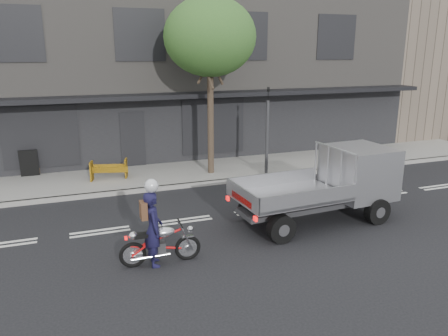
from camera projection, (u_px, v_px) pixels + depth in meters
ground at (185, 221)px, 12.78m from camera, size 80.00×80.00×0.00m
sidewalk at (154, 176)px, 17.02m from camera, size 32.00×3.20×0.15m
kerb at (162, 188)px, 15.57m from camera, size 32.00×0.20×0.15m
building_main at (125, 67)px, 21.99m from camera, size 26.00×10.00×8.00m
building_neighbour at (436, 47)px, 28.30m from camera, size 14.00×10.00×10.00m
street_tree at (210, 37)px, 15.93m from camera, size 3.40×3.40×6.74m
traffic_light_pole at (267, 136)px, 16.77m from camera, size 0.12×0.12×3.50m
motorcycle at (160, 243)px, 10.11m from camera, size 1.91×0.56×0.98m
rider at (153, 229)px, 9.96m from camera, size 0.46×0.67×1.78m
flatbed_ute at (347, 176)px, 12.81m from camera, size 4.82×2.22×2.18m
construction_barrier at (110, 170)px, 16.13m from camera, size 1.44×0.88×0.75m
sandwich_board at (29, 163)px, 16.57m from camera, size 0.67×0.45×1.06m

